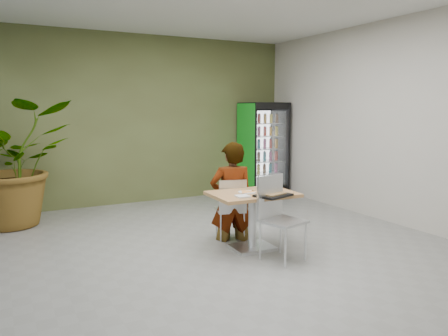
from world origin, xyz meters
The scene contains 12 objects.
ground centered at (0.00, 0.00, 0.00)m, with size 7.00×7.00×0.00m, color gray.
room_envelope centered at (0.00, 0.00, 1.60)m, with size 6.00×7.00×3.20m, color beige, non-canonical shape.
dining_table centered at (0.33, 0.02, 0.54)m, with size 1.09×0.78×0.75m.
chair_far centered at (0.28, 0.49, 0.50)m, with size 0.47×0.48×0.86m.
chair_near centered at (0.42, -0.40, 0.59)m, with size 0.55×0.56×1.01m.
seated_woman centered at (0.31, 0.53, 0.53)m, with size 0.62×0.40×1.67m, color black.
pizza_plate centered at (0.27, 0.05, 0.77)m, with size 0.29×0.23×0.03m.
soda_cup centered at (0.58, -0.02, 0.83)m, with size 0.09×0.09×0.17m.
napkin_stack centered at (0.08, -0.16, 0.76)m, with size 0.15×0.15×0.02m, color silver.
cafeteria_tray centered at (0.44, -0.29, 0.76)m, with size 0.43×0.31×0.02m, color black.
beverage_fridge centered at (2.47, 3.10, 0.97)m, with size 0.91×0.71×1.93m.
potted_plant centered at (-2.34, 2.77, 0.98)m, with size 1.76×1.52×1.95m, color #346126.
Camera 1 is at (-2.53, -4.67, 1.83)m, focal length 35.00 mm.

